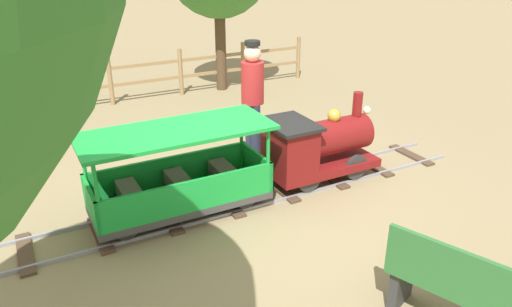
% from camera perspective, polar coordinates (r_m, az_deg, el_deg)
% --- Properties ---
extents(ground_plane, '(60.00, 60.00, 0.00)m').
position_cam_1_polar(ground_plane, '(5.68, -2.24, -5.56)').
color(ground_plane, '#8C7A56').
extents(track, '(0.75, 5.70, 0.04)m').
position_cam_1_polar(track, '(5.76, -0.22, -4.91)').
color(track, gray).
rests_on(track, ground_plane).
extents(locomotive, '(0.71, 1.45, 1.04)m').
position_cam_1_polar(locomotive, '(5.96, 7.07, 0.93)').
color(locomotive, maroon).
rests_on(locomotive, ground_plane).
extents(passenger_car, '(0.81, 2.00, 0.97)m').
position_cam_1_polar(passenger_car, '(5.26, -8.95, -3.17)').
color(passenger_car, '#3F3F3F').
rests_on(passenger_car, ground_plane).
extents(conductor_person, '(0.30, 0.30, 1.62)m').
position_cam_1_polar(conductor_person, '(6.43, -0.41, 7.29)').
color(conductor_person, '#282D47').
rests_on(conductor_person, ground_plane).
extents(park_bench, '(1.36, 0.84, 0.82)m').
position_cam_1_polar(park_bench, '(4.01, 24.35, -14.95)').
color(park_bench, '#2D6B33').
rests_on(park_bench, ground_plane).
extents(fence_section, '(0.08, 6.78, 0.90)m').
position_cam_1_polar(fence_section, '(9.38, -12.75, 9.03)').
color(fence_section, '#93754C').
rests_on(fence_section, ground_plane).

